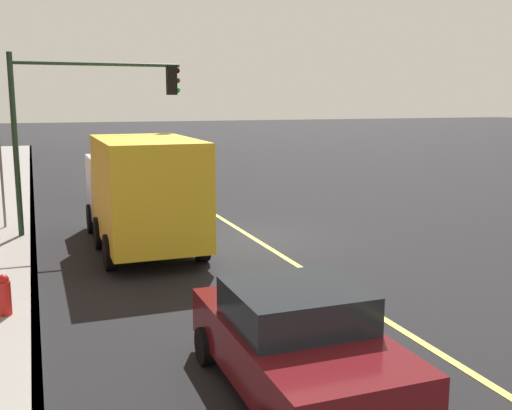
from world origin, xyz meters
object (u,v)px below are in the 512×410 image
at_px(car_maroon, 296,341).
at_px(car_navy, 134,182).
at_px(traffic_light_mast, 84,110).
at_px(fire_hydrant, 5,299).
at_px(street_sign_post, 2,177).
at_px(truck_yellow, 142,190).

height_order(car_maroon, car_navy, car_maroon).
height_order(car_navy, traffic_light_mast, traffic_light_mast).
distance_m(car_maroon, fire_hydrant, 5.99).
height_order(traffic_light_mast, street_sign_post, traffic_light_mast).
bearing_deg(street_sign_post, truck_yellow, -134.42).
xyz_separation_m(car_navy, street_sign_post, (-4.83, 4.87, 1.01)).
relative_size(car_maroon, traffic_light_mast, 0.76).
relative_size(traffic_light_mast, fire_hydrant, 5.85).
bearing_deg(car_maroon, car_navy, -1.80).
relative_size(truck_yellow, fire_hydrant, 7.12).
distance_m(car_navy, street_sign_post, 6.94).
bearing_deg(street_sign_post, traffic_light_mast, -120.48).
distance_m(car_maroon, traffic_light_mast, 12.10).
bearing_deg(car_maroon, traffic_light_mast, 8.98).
relative_size(truck_yellow, traffic_light_mast, 1.22).
xyz_separation_m(car_navy, traffic_light_mast, (-6.29, 2.39, 3.08)).
relative_size(car_navy, fire_hydrant, 4.94).
bearing_deg(traffic_light_mast, street_sign_post, 59.52).
relative_size(car_navy, truck_yellow, 0.69).
xyz_separation_m(car_navy, fire_hydrant, (-13.42, 4.57, -0.29)).
bearing_deg(car_maroon, street_sign_post, 18.31).
height_order(car_navy, street_sign_post, street_sign_post).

